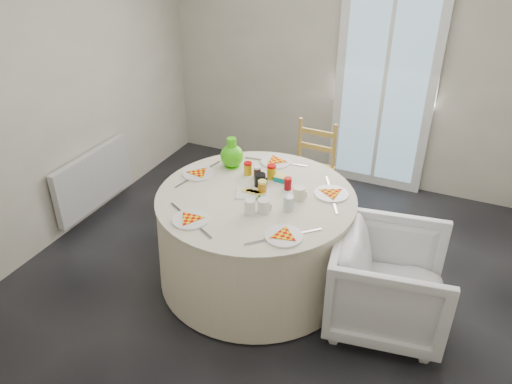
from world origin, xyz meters
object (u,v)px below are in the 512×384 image
at_px(wooden_chair, 309,169).
at_px(table, 256,238).
at_px(armchair, 389,280).
at_px(green_pitcher, 232,156).
at_px(radiator, 94,179).

bearing_deg(wooden_chair, table, -91.06).
relative_size(wooden_chair, armchair, 1.12).
bearing_deg(wooden_chair, green_pitcher, -117.70).
height_order(table, armchair, armchair).
relative_size(armchair, green_pitcher, 3.24).
distance_m(armchair, green_pitcher, 1.60).
relative_size(radiator, green_pitcher, 3.99).
bearing_deg(radiator, wooden_chair, 25.51).
bearing_deg(table, wooden_chair, 87.02).
xyz_separation_m(radiator, table, (1.82, -0.22, -0.01)).
bearing_deg(table, armchair, -4.92).
xyz_separation_m(radiator, armchair, (2.90, -0.31, 0.01)).
relative_size(wooden_chair, green_pitcher, 3.64).
relative_size(radiator, wooden_chair, 1.10).
bearing_deg(armchair, table, 76.35).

